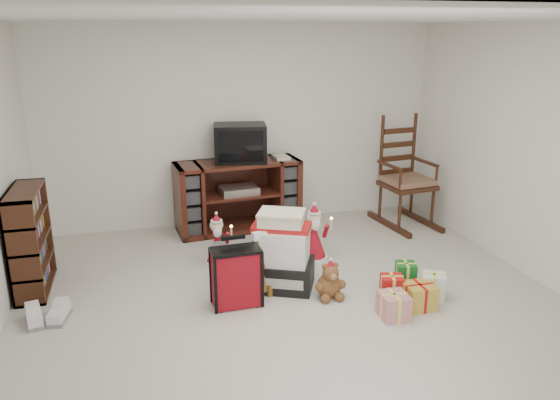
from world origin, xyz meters
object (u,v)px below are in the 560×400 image
at_px(tv_stand, 238,195).
at_px(mrs_claus_figurine, 217,244).
at_px(santa_figurine, 314,238).
at_px(sneaker_pair, 47,316).
at_px(teddy_bear, 329,283).
at_px(red_suitcase, 236,277).
at_px(gift_cluster, 411,291).
at_px(rocking_chair, 404,186).
at_px(crt_television, 240,143).
at_px(bookshelf, 30,242).
at_px(gift_pile, 281,255).

xyz_separation_m(tv_stand, mrs_claus_figurine, (-0.42, -1.02, -0.22)).
distance_m(santa_figurine, sneaker_pair, 2.74).
distance_m(teddy_bear, mrs_claus_figurine, 1.38).
relative_size(teddy_bear, mrs_claus_figurine, 0.60).
bearing_deg(red_suitcase, teddy_bear, -6.86).
xyz_separation_m(tv_stand, red_suitcase, (-0.40, -2.00, -0.16)).
xyz_separation_m(teddy_bear, santa_figurine, (0.14, 0.89, 0.09)).
distance_m(mrs_claus_figurine, gift_cluster, 2.08).
height_order(tv_stand, sneaker_pair, tv_stand).
relative_size(tv_stand, teddy_bear, 4.55).
distance_m(rocking_chair, santa_figurine, 1.74).
height_order(mrs_claus_figurine, crt_television, crt_television).
distance_m(rocking_chair, gift_cluster, 2.27).
bearing_deg(teddy_bear, red_suitcase, 175.24).
height_order(sneaker_pair, gift_cluster, gift_cluster).
xyz_separation_m(bookshelf, rocking_chair, (4.33, 0.83, 0.01)).
height_order(gift_cluster, crt_television, crt_television).
bearing_deg(sneaker_pair, crt_television, 38.11).
height_order(tv_stand, gift_pile, tv_stand).
bearing_deg(bookshelf, red_suitcase, -24.71).
relative_size(red_suitcase, sneaker_pair, 1.64).
height_order(gift_pile, teddy_bear, gift_pile).
relative_size(tv_stand, gift_cluster, 2.06).
xyz_separation_m(rocking_chair, gift_pile, (-2.01, -1.41, -0.16)).
bearing_deg(red_suitcase, rocking_chair, 31.59).
distance_m(teddy_bear, crt_television, 2.31).
distance_m(tv_stand, teddy_bear, 2.14).
xyz_separation_m(tv_stand, rocking_chair, (2.11, -0.33, 0.06)).
xyz_separation_m(rocking_chair, mrs_claus_figurine, (-2.53, -0.69, -0.28)).
height_order(teddy_bear, santa_figurine, santa_figurine).
bearing_deg(gift_cluster, tv_stand, 116.28).
bearing_deg(sneaker_pair, red_suitcase, -8.22).
distance_m(bookshelf, red_suitcase, 2.02).
distance_m(red_suitcase, teddy_bear, 0.88).
relative_size(gift_pile, red_suitcase, 1.17).
height_order(red_suitcase, crt_television, crt_television).
height_order(teddy_bear, sneaker_pair, teddy_bear).
bearing_deg(red_suitcase, santa_figurine, 37.07).
distance_m(gift_pile, sneaker_pair, 2.15).
relative_size(red_suitcase, gift_cluster, 0.85).
height_order(red_suitcase, mrs_claus_figurine, red_suitcase).
relative_size(santa_figurine, mrs_claus_figurine, 1.12).
relative_size(bookshelf, santa_figurine, 1.57).
xyz_separation_m(santa_figurine, mrs_claus_figurine, (-1.03, 0.16, -0.03)).
relative_size(santa_figurine, gift_cluster, 0.84).
relative_size(mrs_claus_figurine, sneaker_pair, 1.45).
bearing_deg(bookshelf, teddy_bear, -18.71).
relative_size(tv_stand, bookshelf, 1.57).
relative_size(gift_pile, mrs_claus_figurine, 1.33).
height_order(rocking_chair, crt_television, rocking_chair).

